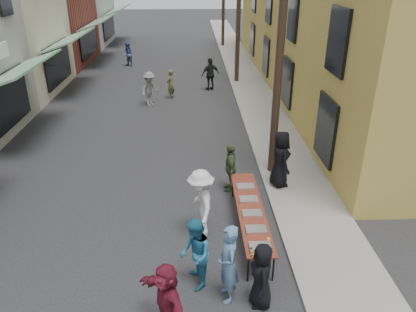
{
  "coord_description": "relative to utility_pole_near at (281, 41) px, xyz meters",
  "views": [
    {
      "loc": [
        1.61,
        -9.5,
        6.63
      ],
      "look_at": [
        2.04,
        1.71,
        1.3
      ],
      "focal_mm": 35.0,
      "sensor_mm": 36.0,
      "label": 1
    }
  ],
  "objects": [
    {
      "name": "guest_front_a",
      "position": [
        -1.32,
        -6.0,
        -3.74
      ],
      "size": [
        0.5,
        0.76,
        1.52
      ],
      "primitive_type": "imported",
      "rotation": [
        0.0,
        0.0,
        -1.54
      ],
      "color": "black",
      "rests_on": "ground"
    },
    {
      "name": "server",
      "position": [
        0.05,
        -1.03,
        -3.47
      ],
      "size": [
        0.75,
        1.0,
        1.85
      ],
      "primitive_type": "imported",
      "rotation": [
        0.0,
        0.0,
        1.76
      ],
      "color": "black",
      "rests_on": "sidewalk"
    },
    {
      "name": "guest_front_b",
      "position": [
        -2.01,
        -5.8,
        -3.58
      ],
      "size": [
        0.54,
        0.73,
        1.84
      ],
      "primitive_type": "imported",
      "rotation": [
        0.0,
        0.0,
        -1.42
      ],
      "color": "#537AA1",
      "rests_on": "ground"
    },
    {
      "name": "sidewalk",
      "position": [
        0.7,
        12.0,
        -4.45
      ],
      "size": [
        2.2,
        60.0,
        0.1
      ],
      "primitive_type": "cube",
      "color": "gray",
      "rests_on": "ground"
    },
    {
      "name": "cup_stack",
      "position": [
        -1.01,
        -5.34,
        -3.69
      ],
      "size": [
        0.08,
        0.08,
        0.12
      ],
      "primitive_type": "cylinder",
      "color": "tan",
      "rests_on": "serving_table"
    },
    {
      "name": "guest_queue_back",
      "position": [
        -3.26,
        -6.63,
        -3.7
      ],
      "size": [
        1.21,
        1.51,
        1.61
      ],
      "primitive_type": "imported",
      "rotation": [
        0.0,
        0.0,
        -1.0
      ],
      "color": "maroon",
      "rests_on": "ground"
    },
    {
      "name": "catering_tray_foil_d",
      "position": [
        -1.21,
        -3.04,
        -3.71
      ],
      "size": [
        0.5,
        0.33,
        0.08
      ],
      "primitive_type": "cube",
      "color": "#B2B2B7",
      "rests_on": "serving_table"
    },
    {
      "name": "ground",
      "position": [
        -4.3,
        -3.0,
        -4.5
      ],
      "size": [
        120.0,
        120.0,
        0.0
      ],
      "primitive_type": "plane",
      "color": "#28282B",
      "rests_on": "ground"
    },
    {
      "name": "guest_front_e",
      "position": [
        -1.55,
        -1.1,
        -3.7
      ],
      "size": [
        0.43,
        0.95,
        1.6
      ],
      "primitive_type": "imported",
      "rotation": [
        0.0,
        0.0,
        -1.62
      ],
      "color": "#475632",
      "rests_on": "ground"
    },
    {
      "name": "catering_tray_buns",
      "position": [
        -1.21,
        -3.74,
        -3.71
      ],
      "size": [
        0.5,
        0.33,
        0.08
      ],
      "primitive_type": "cube",
      "color": "tan",
      "rests_on": "serving_table"
    },
    {
      "name": "serving_table",
      "position": [
        -1.21,
        -3.44,
        -3.79
      ],
      "size": [
        0.7,
        4.0,
        0.75
      ],
      "color": "#602316",
      "rests_on": "ground"
    },
    {
      "name": "condiment_jar_a",
      "position": [
        -1.43,
        -5.39,
        -3.71
      ],
      "size": [
        0.07,
        0.07,
        0.08
      ],
      "primitive_type": "cylinder",
      "color": "#A57F26",
      "rests_on": "serving_table"
    },
    {
      "name": "passerby_mid",
      "position": [
        -1.68,
        10.38,
        -3.58
      ],
      "size": [
        1.17,
        0.83,
        1.84
      ],
      "primitive_type": "imported",
      "rotation": [
        0.0,
        0.0,
        3.54
      ],
      "color": "black",
      "rests_on": "ground"
    },
    {
      "name": "catering_tray_buns_end",
      "position": [
        -1.21,
        -2.34,
        -3.71
      ],
      "size": [
        0.5,
        0.33,
        0.08
      ],
      "primitive_type": "cube",
      "color": "tan",
      "rests_on": "serving_table"
    },
    {
      "name": "passerby_far",
      "position": [
        -7.22,
        16.61,
        -3.67
      ],
      "size": [
        1.03,
        1.0,
        1.67
      ],
      "primitive_type": "imported",
      "rotation": [
        0.0,
        0.0,
        5.61
      ],
      "color": "#4C5B93",
      "rests_on": "ground"
    },
    {
      "name": "guest_front_c",
      "position": [
        -2.7,
        -5.39,
        -3.64
      ],
      "size": [
        0.76,
        0.92,
        1.72
      ],
      "primitive_type": "imported",
      "rotation": [
        0.0,
        0.0,
        -1.43
      ],
      "color": "teal",
      "rests_on": "ground"
    },
    {
      "name": "passerby_right",
      "position": [
        -3.9,
        8.87,
        -3.72
      ],
      "size": [
        0.57,
        0.67,
        1.56
      ],
      "primitive_type": "imported",
      "rotation": [
        0.0,
        0.0,
        4.31
      ],
      "color": "brown",
      "rests_on": "ground"
    },
    {
      "name": "condiment_jar_c",
      "position": [
        -1.43,
        -5.19,
        -3.71
      ],
      "size": [
        0.07,
        0.07,
        0.08
      ],
      "primitive_type": "cylinder",
      "color": "#A57F26",
      "rests_on": "serving_table"
    },
    {
      "name": "utility_pole_mid",
      "position": [
        0.0,
        12.0,
        0.0
      ],
      "size": [
        0.26,
        0.26,
        9.0
      ],
      "primitive_type": "cylinder",
      "color": "#2D2116",
      "rests_on": "ground"
    },
    {
      "name": "passerby_left",
      "position": [
        -4.9,
        7.69,
        -3.63
      ],
      "size": [
        1.19,
        1.29,
        1.74
      ],
      "primitive_type": "imported",
      "rotation": [
        0.0,
        0.0,
        0.93
      ],
      "color": "gray",
      "rests_on": "ground"
    },
    {
      "name": "catering_tray_foil_b",
      "position": [
        -1.21,
        -4.44,
        -3.71
      ],
      "size": [
        0.5,
        0.33,
        0.08
      ],
      "primitive_type": "cube",
      "color": "#B2B2B7",
      "rests_on": "serving_table"
    },
    {
      "name": "guest_front_d",
      "position": [
        -2.53,
        -3.48,
        -3.54
      ],
      "size": [
        0.88,
        1.33,
        1.93
      ],
      "primitive_type": "imported",
      "rotation": [
        0.0,
        0.0,
        -1.43
      ],
      "color": "silver",
      "rests_on": "ground"
    },
    {
      "name": "condiment_jar_b",
      "position": [
        -1.43,
        -5.29,
        -3.71
      ],
      "size": [
        0.07,
        0.07,
        0.08
      ],
      "primitive_type": "cylinder",
      "color": "#A57F26",
      "rests_on": "serving_table"
    },
    {
      "name": "utility_pole_near",
      "position": [
        0.0,
        0.0,
        0.0
      ],
      "size": [
        0.26,
        0.26,
        9.0
      ],
      "primitive_type": "cylinder",
      "color": "#2D2116",
      "rests_on": "ground"
    },
    {
      "name": "catering_tray_sausage",
      "position": [
        -1.21,
        -5.09,
        -3.71
      ],
      "size": [
        0.5,
        0.33,
        0.08
      ],
      "primitive_type": "cube",
      "color": "maroon",
      "rests_on": "serving_table"
    }
  ]
}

